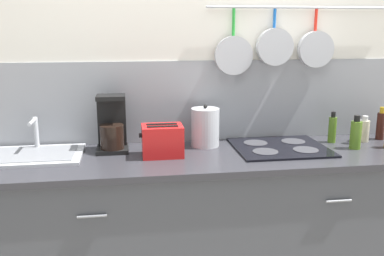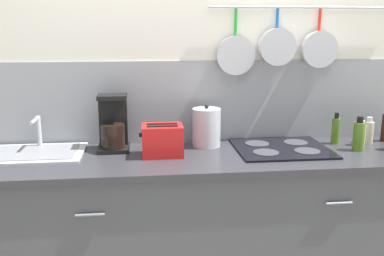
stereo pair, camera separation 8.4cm
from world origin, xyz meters
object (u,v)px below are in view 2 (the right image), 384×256
Objects in this scene: bottle_cooking_wine at (361,134)px; coffee_maker at (113,127)px; kettle at (206,127)px; toaster at (162,140)px; bottle_dish_soap at (359,136)px; bottle_olive_oil at (336,130)px; bottle_sesame_oil at (368,132)px.

coffee_maker is at bearing 177.13° from bottle_cooking_wine.
coffee_maker reaches higher than kettle.
toaster is 1.12m from bottle_dish_soap.
bottle_olive_oil is (0.79, -0.04, -0.03)m from kettle.
kettle reaches higher than bottle_olive_oil.
bottle_sesame_oil is (0.99, -0.05, -0.04)m from kettle.
kettle is at bearing 177.20° from bottle_olive_oil.
coffee_maker is 2.11× the size of bottle_cooking_wine.
bottle_dish_soap is at bearing -133.67° from bottle_sesame_oil.
bottle_cooking_wine is (0.07, 0.10, -0.02)m from bottle_dish_soap.
bottle_dish_soap reaches higher than bottle_olive_oil.
kettle is (0.27, 0.17, 0.03)m from toaster.
bottle_olive_oil reaches higher than bottle_sesame_oil.
kettle reaches higher than bottle_sesame_oil.
bottle_cooking_wine is (0.92, -0.09, -0.05)m from kettle.
bottle_cooking_wine is (1.19, 0.08, -0.02)m from toaster.
kettle is at bearing 167.22° from bottle_dish_soap.
coffee_maker reaches higher than bottle_sesame_oil.
bottle_olive_oil is at bearing 176.76° from bottle_sesame_oil.
bottle_olive_oil is (1.33, -0.02, -0.05)m from coffee_maker.
toaster is at bearing -28.88° from coffee_maker.
bottle_cooking_wine is 0.08m from bottle_sesame_oil.
coffee_maker is 1.99× the size of bottle_sesame_oil.
toaster is 1.20× the size of bottle_dish_soap.
bottle_sesame_oil is (0.14, 0.14, -0.02)m from bottle_dish_soap.
bottle_olive_oil is 0.15m from bottle_cooking_wine.
bottle_dish_soap is 0.12m from bottle_cooking_wine.
bottle_dish_soap is at bearing -7.16° from coffee_maker.
toaster is (0.28, -0.15, -0.05)m from coffee_maker.
bottle_cooking_wine is 0.94× the size of bottle_sesame_oil.
kettle is 0.99m from bottle_sesame_oil.
bottle_olive_oil is at bearing 113.61° from bottle_dish_soap.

